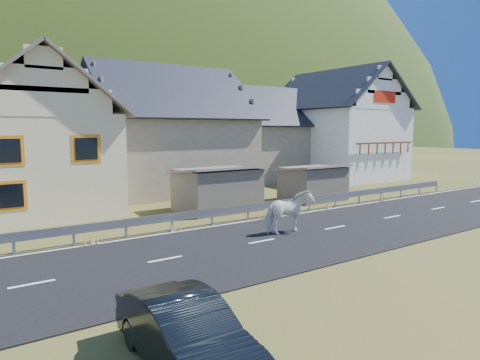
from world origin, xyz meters
TOP-DOWN VIEW (x-y plane):
  - ground at (0.00, 0.00)m, footprint 160.00×160.00m
  - road at (0.00, 0.00)m, footprint 60.00×7.00m
  - lane_markings at (0.00, 0.00)m, footprint 60.00×6.60m
  - guardrail at (-0.00, 3.68)m, footprint 28.10×0.09m
  - shed_left at (-2.00, 6.50)m, footprint 4.30×3.30m
  - shed_right at (4.50, 6.00)m, footprint 3.80×2.90m
  - house_cream at (-10.00, 12.00)m, footprint 7.80×9.80m
  - house_stone_a at (-1.00, 15.00)m, footprint 10.80×9.80m
  - house_stone_b at (9.00, 17.00)m, footprint 9.80×8.80m
  - house_white at (15.00, 14.00)m, footprint 8.80×10.80m
  - mountain at (5.00, 180.00)m, footprint 440.00×280.00m
  - horse at (-2.32, 0.40)m, footprint 0.96×2.09m
  - car at (-10.37, -6.08)m, footprint 1.42×3.93m

SIDE VIEW (x-z plane):
  - mountain at x=5.00m, z-range -150.00..110.00m
  - ground at x=0.00m, z-range 0.00..0.00m
  - road at x=0.00m, z-range 0.00..0.04m
  - lane_markings at x=0.00m, z-range 0.04..0.05m
  - guardrail at x=0.00m, z-range 0.19..0.94m
  - car at x=-10.37m, z-range 0.00..1.29m
  - horse at x=-2.32m, z-range 0.04..1.80m
  - shed_right at x=4.50m, z-range -0.10..2.10m
  - shed_left at x=-2.00m, z-range -0.10..2.30m
  - house_stone_b at x=9.00m, z-range 0.19..8.29m
  - house_cream at x=-10.00m, z-range 0.21..8.51m
  - house_stone_a at x=-1.00m, z-range 0.18..9.08m
  - house_white at x=15.00m, z-range 0.21..9.91m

